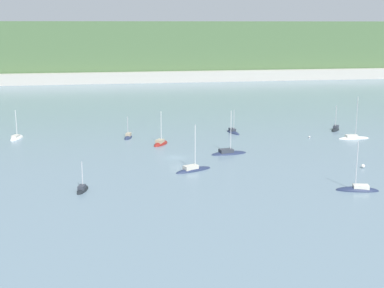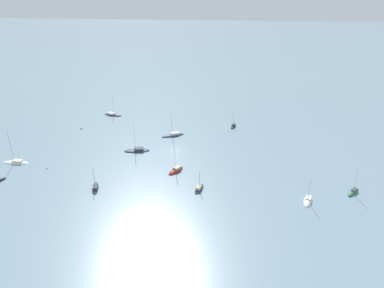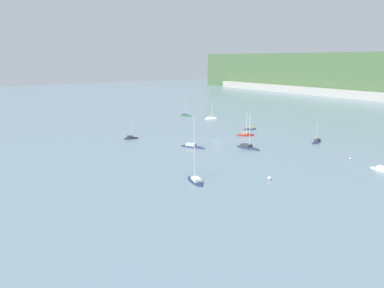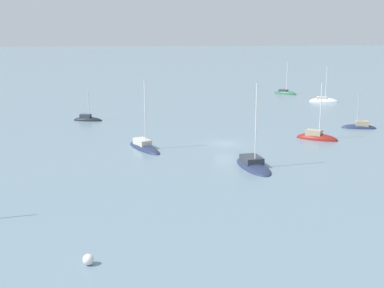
# 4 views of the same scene
# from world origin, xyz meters

# --- Properties ---
(ground_plane) EXTENTS (600.00, 600.00, 0.00)m
(ground_plane) POSITION_xyz_m (0.00, 0.00, 0.00)
(ground_plane) COLOR slate
(sailboat_1) EXTENTS (7.77, 4.06, 9.66)m
(sailboat_1) POSITION_xyz_m (28.21, -28.72, 0.11)
(sailboat_1) COLOR #232D4C
(sailboat_1) RESTS_ON ground_plane
(sailboat_2) EXTENTS (5.11, 6.22, 8.99)m
(sailboat_2) POSITION_xyz_m (-1.80, 13.63, 0.12)
(sailboat_2) COLOR maroon
(sailboat_2) RESTS_ON ground_plane
(sailboat_4) EXTENTS (3.15, 6.55, 6.85)m
(sailboat_4) POSITION_xyz_m (18.99, 24.49, 0.14)
(sailboat_4) COLOR #232D4C
(sailboat_4) RESTS_ON ground_plane
(sailboat_5) EXTENTS (4.81, 5.28, 8.20)m
(sailboat_5) POSITION_xyz_m (-50.15, 21.61, 0.09)
(sailboat_5) COLOR #2D6647
(sailboat_5) RESTS_ON ground_plane
(sailboat_6) EXTENTS (2.73, 5.25, 5.82)m
(sailboat_6) POSITION_xyz_m (-19.52, -20.56, 0.11)
(sailboat_6) COLOR black
(sailboat_6) RESTS_ON ground_plane
(sailboat_7) EXTENTS (8.71, 4.19, 10.34)m
(sailboat_7) POSITION_xyz_m (12.19, 1.62, 0.14)
(sailboat_7) COLOR #232D4C
(sailboat_7) RESTS_ON ground_plane
(sailboat_8) EXTENTS (8.33, 5.34, 9.89)m
(sailboat_8) POSITION_xyz_m (1.90, -10.97, 0.14)
(sailboat_8) COLOR #232D4C
(sailboat_8) RESTS_ON ground_plane
(sailboat_9) EXTENTS (3.05, 5.65, 6.17)m
(sailboat_9) POSITION_xyz_m (-9.13, 22.86, 0.13)
(sailboat_9) COLOR #232D4C
(sailboat_9) RESTS_ON ground_plane
(sailboat_10) EXTENTS (3.77, 6.27, 8.23)m
(sailboat_10) POSITION_xyz_m (-37.26, 26.50, 0.08)
(sailboat_10) COLOR white
(sailboat_10) RESTS_ON ground_plane
(mooring_buoy_0) EXTENTS (0.79, 0.79, 0.79)m
(mooring_buoy_0) POSITION_xyz_m (36.36, -14.78, 0.39)
(mooring_buoy_0) COLOR white
(mooring_buoy_0) RESTS_ON ground_plane
(mooring_buoy_1) EXTENTS (0.50, 0.50, 0.50)m
(mooring_buoy_1) POSITION_xyz_m (36.75, 14.81, 0.25)
(mooring_buoy_1) COLOR white
(mooring_buoy_1) RESTS_ON ground_plane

